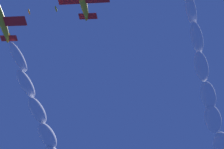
{
  "coord_description": "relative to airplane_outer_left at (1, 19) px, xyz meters",
  "views": [
    {
      "loc": [
        27.07,
        6.82,
        1.8
      ],
      "look_at": [
        -14.4,
        1.02,
        62.63
      ],
      "focal_mm": 80.41,
      "sensor_mm": 36.0,
      "label": 1
    }
  ],
  "objects": [
    {
      "name": "smoke_trail_left_wingman",
      "position": [
        -19.73,
        28.66,
        -3.13
      ],
      "size": [
        33.39,
        6.72,
        7.54
      ],
      "color": "white"
    },
    {
      "name": "airplane_outer_left",
      "position": [
        0.0,
        0.0,
        0.0
      ],
      "size": [
        7.37,
        7.66,
        4.01
      ],
      "color": "gold"
    }
  ]
}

